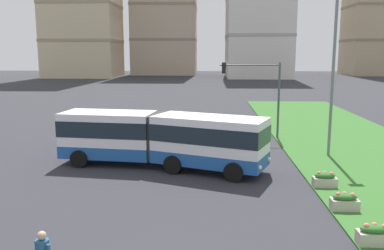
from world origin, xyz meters
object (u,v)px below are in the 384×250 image
at_px(streetlight_median, 333,68).
at_px(flower_planter_2, 345,201).
at_px(traffic_light_far_right, 258,86).
at_px(apartment_tower_eastcentre, 376,8).
at_px(car_black_sedan, 99,133).
at_px(articulated_bus, 161,138).
at_px(flower_planter_1, 374,234).
at_px(flower_planter_3, 325,179).

bearing_deg(streetlight_median, flower_planter_2, -101.72).
distance_m(traffic_light_far_right, apartment_tower_eastcentre, 96.83).
relative_size(car_black_sedan, flower_planter_2, 4.10).
relative_size(articulated_bus, car_black_sedan, 2.63).
height_order(flower_planter_1, traffic_light_far_right, traffic_light_far_right).
bearing_deg(apartment_tower_eastcentre, traffic_light_far_right, -115.28).
height_order(articulated_bus, car_black_sedan, articulated_bus).
bearing_deg(apartment_tower_eastcentre, streetlight_median, -111.98).
relative_size(flower_planter_3, traffic_light_far_right, 0.20).
relative_size(articulated_bus, flower_planter_3, 10.81).
distance_m(car_black_sedan, flower_planter_2, 18.01).
height_order(articulated_bus, flower_planter_1, articulated_bus).
height_order(articulated_bus, flower_planter_2, articulated_bus).
height_order(flower_planter_3, apartment_tower_eastcentre, apartment_tower_eastcentre).
relative_size(flower_planter_3, streetlight_median, 0.11).
height_order(flower_planter_2, flower_planter_3, same).
relative_size(car_black_sedan, apartment_tower_eastcentre, 0.13).
distance_m(car_black_sedan, traffic_light_far_right, 11.98).
distance_m(flower_planter_2, traffic_light_far_right, 15.01).
distance_m(articulated_bus, flower_planter_1, 12.56).
height_order(car_black_sedan, flower_planter_3, car_black_sedan).
xyz_separation_m(flower_planter_1, streetlight_median, (1.90, 12.26, 5.02)).
xyz_separation_m(flower_planter_1, traffic_light_far_right, (-1.92, 17.57, 3.52)).
relative_size(flower_planter_2, traffic_light_far_right, 0.20).
distance_m(traffic_light_far_right, streetlight_median, 6.71).
relative_size(car_black_sedan, streetlight_median, 0.45).
distance_m(flower_planter_3, traffic_light_far_right, 12.17).
xyz_separation_m(flower_planter_3, streetlight_median, (1.90, 6.19, 5.02)).
bearing_deg(traffic_light_far_right, flower_planter_1, -83.75).
bearing_deg(articulated_bus, flower_planter_3, -22.23).
bearing_deg(flower_planter_3, apartment_tower_eastcentre, 68.33).
height_order(flower_planter_2, traffic_light_far_right, traffic_light_far_right).
distance_m(streetlight_median, apartment_tower_eastcentre, 99.93).
distance_m(articulated_bus, flower_planter_2, 10.43).
xyz_separation_m(car_black_sedan, traffic_light_far_right, (11.33, 2.26, 3.19)).
distance_m(car_black_sedan, flower_planter_3, 16.15).
relative_size(articulated_bus, apartment_tower_eastcentre, 0.33).
xyz_separation_m(articulated_bus, flower_planter_3, (8.21, -3.35, -1.23)).
relative_size(flower_planter_1, apartment_tower_eastcentre, 0.03).
height_order(car_black_sedan, flower_planter_2, car_black_sedan).
xyz_separation_m(streetlight_median, apartment_tower_eastcentre, (37.10, 91.94, 12.49)).
bearing_deg(traffic_light_far_right, articulated_bus, -127.66).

